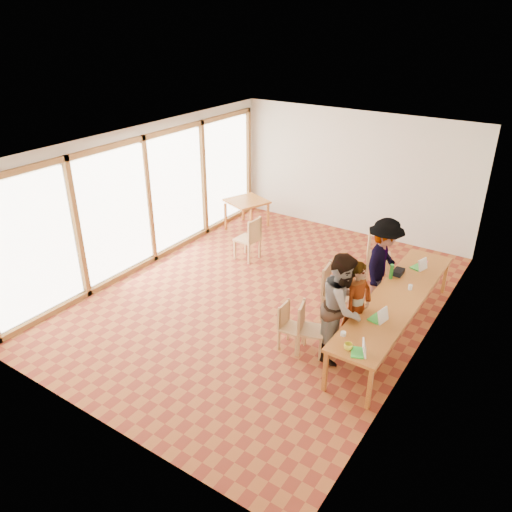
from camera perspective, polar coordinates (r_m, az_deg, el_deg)
The scene contains 25 objects.
ground at distance 9.79m, azimuth 1.01°, elevation -4.76°, with size 8.00×8.00×0.00m, color #9A4F25.
wall_back at distance 12.48m, azimuth 11.17°, elevation 9.25°, with size 6.00×0.10×3.00m, color beige.
wall_front at distance 6.51m, azimuth -18.48°, elevation -8.31°, with size 6.00×0.10×3.00m, color beige.
wall_right at distance 8.06m, azimuth 19.35°, elevation -1.43°, with size 0.10×8.00×3.00m, color beige.
window_wall at distance 10.88m, azimuth -12.25°, elevation 6.63°, with size 0.10×8.00×3.00m, color white.
ceiling at distance 8.64m, azimuth 1.17°, elevation 12.68°, with size 6.00×8.00×0.04m, color white.
communal_table at distance 8.71m, azimuth 15.79°, elevation -4.77°, with size 0.80×4.00×0.75m.
side_table at distance 12.67m, azimuth -1.05°, elevation 6.05°, with size 0.90×0.90×0.75m.
chair_near at distance 8.11m, azimuth 5.80°, elevation -7.66°, with size 0.51×0.51×0.47m.
chair_mid at distance 8.23m, azimuth 3.67°, elevation -7.43°, with size 0.39×0.39×0.43m.
chair_far at distance 9.01m, azimuth 8.64°, elevation -3.43°, with size 0.55×0.55×0.54m.
chair_empty at distance 10.53m, azimuth 13.31°, elevation 0.73°, with size 0.63×0.63×0.55m.
chair_spare at distance 10.99m, azimuth -0.58°, elevation 2.45°, with size 0.48×0.48×0.53m.
person_near at distance 8.12m, azimuth 11.43°, elevation -5.79°, with size 0.59×0.39×1.61m, color gray.
person_mid at distance 7.93m, azimuth 9.84°, elevation -5.68°, with size 0.88×0.68×1.80m, color gray.
person_far at distance 9.41m, azimuth 14.30°, elevation -0.88°, with size 1.14×0.65×1.76m, color gray.
laptop_near at distance 7.19m, azimuth 11.89°, elevation -10.50°, with size 0.29×0.30×0.21m.
laptop_mid at distance 7.95m, azimuth 13.98°, elevation -6.79°, with size 0.27×0.30×0.22m.
laptop_far at distance 9.69m, azimuth 18.26°, elevation -1.08°, with size 0.28×0.30×0.22m.
yellow_mug at distance 7.24m, azimuth 10.50°, elevation -10.15°, with size 0.13×0.13×0.10m, color yellow.
green_bottle at distance 9.16m, azimuth 15.22°, elevation -1.73°, with size 0.07×0.07×0.28m, color #1E6F20.
clear_glass at distance 8.94m, azimuth 17.22°, elevation -3.42°, with size 0.07×0.07×0.09m, color silver.
condiment_cup at distance 7.52m, azimuth 9.94°, elevation -8.74°, with size 0.08×0.08×0.06m, color white.
pink_phone at distance 10.00m, azimuth 18.87°, elevation -0.65°, with size 0.05×0.10×0.01m, color #F23E7F.
black_pouch at distance 9.39m, azimuth 15.96°, elevation -1.77°, with size 0.16×0.26×0.09m, color black.
Camera 1 is at (4.50, -7.09, 5.04)m, focal length 35.00 mm.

